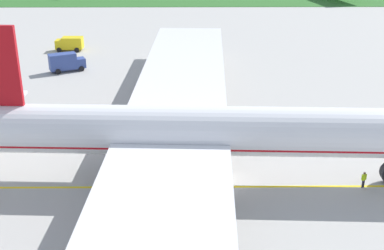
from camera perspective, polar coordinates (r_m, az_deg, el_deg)
The scene contains 8 objects.
ground_plane at distance 52.76m, azimuth 3.96°, elevation -6.29°, with size 600.00×600.00×0.00m, color #ADAAA5.
apron_taxi_line at distance 51.83m, azimuth 4.05°, elevation -6.86°, with size 280.00×0.36×0.01m, color yellow.
grass_median_strip at distance 160.44m, azimuth 1.02°, elevation 13.73°, with size 320.00×24.00×0.10m, color #2D6628.
airliner_foreground at distance 50.62m, azimuth -0.52°, elevation -0.76°, with size 60.24×98.21×15.82m.
ground_crew_wingwalker_port at distance 53.86m, azimuth 18.58°, elevation -5.63°, with size 0.55×0.44×1.73m.
ground_crew_wingwalker_starboard at distance 62.22m, azimuth 2.06°, elevation -0.41°, with size 0.52×0.50×1.76m.
service_truck_baggage_loader at distance 104.00m, azimuth -13.44°, elevation 8.83°, with size 5.21×2.73×2.67m.
service_truck_catering_van at distance 90.32m, azimuth -13.83°, elevation 6.82°, with size 6.28×4.25×3.15m.
Camera 1 is at (-3.97, -45.90, 25.71)m, focal length 47.96 mm.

